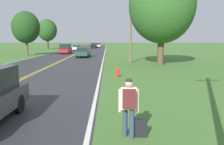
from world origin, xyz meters
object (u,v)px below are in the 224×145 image
(fire_hydrant, at_px, (117,73))
(car_champagne_suv_horizon, at_px, (98,45))
(tree_mid_treeline, at_px, (26,27))
(hitchhiker_person, at_px, (129,102))
(car_silver_sedan_receding, at_px, (77,48))
(tree_left_verge, at_px, (162,5))
(car_black_van_distant, at_px, (94,45))
(tree_behind_sign, at_px, (47,30))
(car_dark_green_suv_mid_near, at_px, (83,52))
(suitcase, at_px, (139,128))
(car_red_van_mid_far, at_px, (65,49))

(fire_hydrant, height_order, car_champagne_suv_horizon, car_champagne_suv_horizon)
(tree_mid_treeline, bearing_deg, hitchhiker_person, -67.47)
(car_silver_sedan_receding, bearing_deg, tree_left_verge, -156.90)
(fire_hydrant, height_order, car_black_van_distant, car_black_van_distant)
(tree_behind_sign, height_order, car_dark_green_suv_mid_near, tree_behind_sign)
(suitcase, relative_size, car_red_van_mid_far, 0.13)
(hitchhiker_person, distance_m, car_champagne_suv_horizon, 77.90)
(tree_behind_sign, bearing_deg, car_red_van_mid_far, -67.77)
(car_red_van_mid_far, height_order, car_champagne_suv_horizon, car_red_van_mid_far)
(suitcase, relative_size, tree_mid_treeline, 0.08)
(car_silver_sedan_receding, bearing_deg, car_champagne_suv_horizon, -9.21)
(hitchhiker_person, relative_size, car_red_van_mid_far, 0.39)
(car_silver_sedan_receding, height_order, car_black_van_distant, car_black_van_distant)
(tree_mid_treeline, bearing_deg, car_silver_sedan_receding, 71.16)
(tree_mid_treeline, xyz_separation_m, car_red_van_mid_far, (5.84, 5.33, -3.91))
(car_red_van_mid_far, bearing_deg, car_black_van_distant, -6.55)
(car_red_van_mid_far, distance_m, car_black_van_distant, 29.60)
(car_red_van_mid_far, xyz_separation_m, car_silver_sedan_receding, (0.55, 13.41, -0.27))
(hitchhiker_person, height_order, car_dark_green_suv_mid_near, hitchhiker_person)
(suitcase, bearing_deg, car_black_van_distant, 6.94)
(car_dark_green_suv_mid_near, relative_size, car_black_van_distant, 1.11)
(fire_hydrant, xyz_separation_m, tree_mid_treeline, (-14.95, 24.64, 4.55))
(car_silver_sedan_receding, relative_size, car_champagne_suv_horizon, 0.84)
(hitchhiker_person, height_order, car_champagne_suv_horizon, hitchhiker_person)
(fire_hydrant, distance_m, tree_left_verge, 11.90)
(hitchhiker_person, height_order, car_black_van_distant, hitchhiker_person)
(car_dark_green_suv_mid_near, bearing_deg, tree_behind_sign, -154.60)
(hitchhiker_person, height_order, tree_behind_sign, tree_behind_sign)
(tree_mid_treeline, bearing_deg, car_champagne_suv_horizon, 75.63)
(car_dark_green_suv_mid_near, bearing_deg, car_silver_sedan_receding, -167.91)
(car_champagne_suv_horizon, bearing_deg, car_black_van_distant, -9.29)
(hitchhiker_person, bearing_deg, tree_mid_treeline, 25.19)
(tree_left_verge, bearing_deg, fire_hydrant, -120.62)
(fire_hydrant, relative_size, car_champagne_suv_horizon, 0.14)
(suitcase, distance_m, tree_mid_treeline, 38.98)
(car_dark_green_suv_mid_near, bearing_deg, fire_hydrant, 15.11)
(tree_mid_treeline, bearing_deg, car_black_van_distant, 74.10)
(suitcase, xyz_separation_m, tree_behind_sign, (-18.13, 62.58, 5.15))
(tree_mid_treeline, xyz_separation_m, car_black_van_distant, (9.87, 34.65, -4.00))
(tree_behind_sign, bearing_deg, suitcase, -73.84)
(car_silver_sedan_receding, bearing_deg, car_dark_green_suv_mid_near, -168.82)
(hitchhiker_person, bearing_deg, car_silver_sedan_receding, 11.45)
(car_dark_green_suv_mid_near, distance_m, car_red_van_mid_far, 10.79)
(suitcase, height_order, fire_hydrant, fire_hydrant)
(tree_left_verge, height_order, tree_behind_sign, tree_left_verge)
(suitcase, height_order, car_dark_green_suv_mid_near, car_dark_green_suv_mid_near)
(fire_hydrant, relative_size, car_silver_sedan_receding, 0.16)
(tree_behind_sign, bearing_deg, hitchhiker_person, -74.13)
(tree_left_verge, distance_m, tree_mid_treeline, 25.69)
(car_champagne_suv_horizon, bearing_deg, tree_behind_sign, -44.62)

